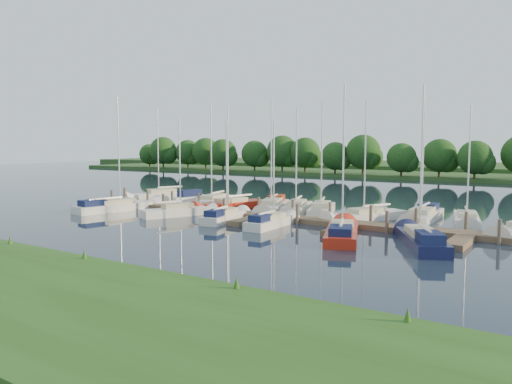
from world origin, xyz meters
The scene contains 22 objects.
ground centered at (0.00, 0.00, 0.00)m, with size 260.00×260.00×0.00m, color #182331.
dock centered at (0.00, 7.31, 0.20)m, with size 40.00×6.00×0.40m.
mooring_pilings centered at (0.00, 8.43, 0.60)m, with size 38.24×2.84×2.00m.
far_shore centered at (0.00, 75.00, 0.30)m, with size 180.00×30.00×0.60m, color #21441A.
distant_hill centered at (0.00, 100.00, 0.70)m, with size 220.00×40.00×1.40m, color #355525.
treeline centered at (2.97, 62.20, 4.30)m, with size 146.69×10.04×8.29m.
sailboat_n_0 centered at (-18.36, 14.15, 0.28)m, with size 4.42×8.20×10.64m.
motorboat centered at (-13.66, 13.52, 0.34)m, with size 2.57×5.38×1.63m.
sailboat_n_2 centered at (-9.85, 12.99, 0.27)m, with size 3.39×8.41×10.58m.
sailboat_n_3 centered at (-6.23, 11.16, 0.28)m, with size 3.77×8.18×10.41m.
sailboat_n_4 centered at (-2.23, 12.38, 0.33)m, with size 4.33×8.27×10.68m.
sailboat_n_5 centered at (0.32, 12.54, 0.28)m, with size 3.70×7.59×9.82m.
sailboat_n_6 centered at (2.78, 12.65, 0.28)m, with size 4.19×8.02×10.36m.
sailboat_n_7 centered at (7.40, 11.56, 0.27)m, with size 4.85×7.85×10.30m.
sailboat_n_8 centered at (11.30, 14.01, 0.32)m, with size 2.39×8.51×10.78m.
sailboat_n_9 centered at (14.63, 14.40, 0.27)m, with size 3.16×7.62×9.55m.
sailboat_s_0 centered at (-14.57, 4.28, 0.32)m, with size 3.40×8.84×11.10m.
sailboat_s_1 centered at (-7.37, 4.95, 0.28)m, with size 3.84×6.73×8.96m.
sailboat_s_2 centered at (-2.12, 4.86, 0.32)m, with size 2.61×6.72×8.62m.
sailboat_s_3 centered at (2.51, 4.58, 0.32)m, with size 1.80×6.47×8.39m.
sailboat_s_4 centered at (8.92, 3.23, 0.32)m, with size 4.43×8.27×10.59m.
sailboat_s_5 centered at (14.08, 3.37, 0.33)m, with size 4.99×7.68×10.29m.
Camera 1 is at (22.32, -27.38, 6.28)m, focal length 35.00 mm.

